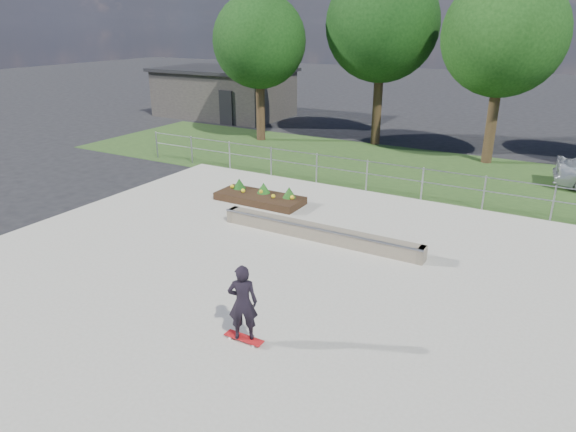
{
  "coord_description": "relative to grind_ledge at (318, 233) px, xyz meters",
  "views": [
    {
      "loc": [
        6.3,
        -9.15,
        5.77
      ],
      "look_at": [
        0.2,
        1.5,
        1.1
      ],
      "focal_mm": 32.0,
      "sensor_mm": 36.0,
      "label": 1
    }
  ],
  "objects": [
    {
      "name": "tree_mid_left",
      "position": [
        -2.99,
        12.31,
        5.34
      ],
      "size": [
        5.25,
        5.25,
        8.25
      ],
      "color": "black",
      "rests_on": "ground"
    },
    {
      "name": "grind_ledge",
      "position": [
        0.0,
        0.0,
        0.0
      ],
      "size": [
        6.0,
        0.44,
        0.43
      ],
      "color": "#655A4A",
      "rests_on": "concrete_slab"
    },
    {
      "name": "planter_bed",
      "position": [
        -3.15,
        1.92,
        -0.02
      ],
      "size": [
        3.0,
        1.2,
        0.61
      ],
      "color": "black",
      "rests_on": "concrete_slab"
    },
    {
      "name": "tree_far_left",
      "position": [
        -8.49,
        10.31,
        4.59
      ],
      "size": [
        4.55,
        4.55,
        7.15
      ],
      "color": "#342215",
      "rests_on": "ground"
    },
    {
      "name": "skateboarder",
      "position": [
        0.96,
        -5.07,
        0.63
      ],
      "size": [
        0.8,
        0.58,
        1.6
      ],
      "color": "white",
      "rests_on": "concrete_slab"
    },
    {
      "name": "tree_mid_right",
      "position": [
        2.51,
        11.31,
        4.97
      ],
      "size": [
        4.9,
        4.9,
        7.7
      ],
      "color": "#332314",
      "rests_on": "ground"
    },
    {
      "name": "ground",
      "position": [
        -0.49,
        -2.69,
        -0.26
      ],
      "size": [
        120.0,
        120.0,
        0.0
      ],
      "primitive_type": "plane",
      "color": "black",
      "rests_on": "ground"
    },
    {
      "name": "grass_verge",
      "position": [
        -0.49,
        8.31,
        -0.25
      ],
      "size": [
        30.0,
        8.0,
        0.02
      ],
      "primitive_type": "cube",
      "color": "#28441B",
      "rests_on": "ground"
    },
    {
      "name": "fence",
      "position": [
        -0.49,
        4.81,
        0.51
      ],
      "size": [
        20.06,
        0.06,
        1.2
      ],
      "color": "#979A9F",
      "rests_on": "ground"
    },
    {
      "name": "concrete_slab",
      "position": [
        -0.49,
        -2.69,
        -0.23
      ],
      "size": [
        15.0,
        15.0,
        0.06
      ],
      "primitive_type": "cube",
      "color": "#A6A293",
      "rests_on": "ground"
    },
    {
      "name": "building",
      "position": [
        -14.49,
        15.3,
        1.25
      ],
      "size": [
        8.4,
        5.4,
        3.0
      ],
      "color": "#2E2C29",
      "rests_on": "ground"
    }
  ]
}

